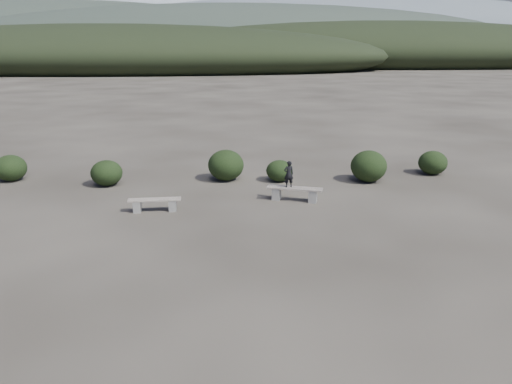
{
  "coord_description": "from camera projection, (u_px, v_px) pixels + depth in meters",
  "views": [
    {
      "loc": [
        -0.3,
        -9.92,
        5.11
      ],
      "look_at": [
        0.26,
        3.5,
        1.1
      ],
      "focal_mm": 35.0,
      "sensor_mm": 36.0,
      "label": 1
    }
  ],
  "objects": [
    {
      "name": "seated_person",
      "position": [
        289.0,
        174.0,
        16.66
      ],
      "size": [
        0.36,
        0.27,
        0.91
      ],
      "primitive_type": "imported",
      "rotation": [
        0.0,
        0.0,
        3.33
      ],
      "color": "black",
      "rests_on": "bench_right"
    },
    {
      "name": "shrub_d",
      "position": [
        369.0,
        166.0,
        19.08
      ],
      "size": [
        1.37,
        1.37,
        1.2
      ],
      "primitive_type": "ellipsoid",
      "color": "black",
      "rests_on": "ground"
    },
    {
      "name": "shrub_e",
      "position": [
        433.0,
        163.0,
        20.18
      ],
      "size": [
        1.15,
        1.15,
        0.96
      ],
      "primitive_type": "ellipsoid",
      "color": "black",
      "rests_on": "ground"
    },
    {
      "name": "shrub_c",
      "position": [
        280.0,
        171.0,
        19.17
      ],
      "size": [
        1.03,
        1.03,
        0.82
      ],
      "primitive_type": "ellipsoid",
      "color": "black",
      "rests_on": "ground"
    },
    {
      "name": "ground",
      "position": [
        251.0,
        285.0,
        10.97
      ],
      "size": [
        1200.0,
        1200.0,
        0.0
      ],
      "primitive_type": "plane",
      "color": "#2C2822",
      "rests_on": "ground"
    },
    {
      "name": "shrub_b",
      "position": [
        226.0,
        165.0,
        19.27
      ],
      "size": [
        1.39,
        1.39,
        1.19
      ],
      "primitive_type": "ellipsoid",
      "color": "black",
      "rests_on": "ground"
    },
    {
      "name": "bench_left",
      "position": [
        155.0,
        204.0,
        15.73
      ],
      "size": [
        1.67,
        0.47,
        0.41
      ],
      "rotation": [
        0.0,
        0.0,
        0.07
      ],
      "color": "slate",
      "rests_on": "ground"
    },
    {
      "name": "shrub_f",
      "position": [
        11.0,
        168.0,
        19.19
      ],
      "size": [
        1.19,
        1.19,
        1.01
      ],
      "primitive_type": "ellipsoid",
      "color": "black",
      "rests_on": "ground"
    },
    {
      "name": "bench_right",
      "position": [
        295.0,
        193.0,
        16.79
      ],
      "size": [
        1.9,
        0.9,
        0.47
      ],
      "rotation": [
        0.0,
        0.0,
        -0.29
      ],
      "color": "slate",
      "rests_on": "ground"
    },
    {
      "name": "shrub_a",
      "position": [
        107.0,
        173.0,
        18.57
      ],
      "size": [
        1.17,
        1.17,
        0.95
      ],
      "primitive_type": "ellipsoid",
      "color": "black",
      "rests_on": "ground"
    },
    {
      "name": "mountain_ridges",
      "position": [
        223.0,
        34.0,
        332.16
      ],
      "size": [
        500.0,
        400.0,
        56.0
      ],
      "color": "black",
      "rests_on": "ground"
    }
  ]
}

